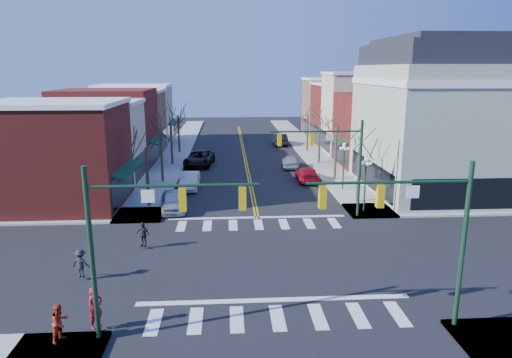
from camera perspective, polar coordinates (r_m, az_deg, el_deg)
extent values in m
plane|color=black|center=(26.51, 1.25, -10.15)|extent=(160.00, 160.00, 0.00)
cube|color=#9E9B93|center=(45.92, -11.83, -0.04)|extent=(3.50, 70.00, 0.15)
cube|color=#9E9B93|center=(46.71, 9.93, 0.27)|extent=(3.50, 70.00, 0.15)
cube|color=maroon|center=(38.93, -23.70, 2.57)|extent=(10.00, 8.50, 8.00)
cube|color=#BDB59C|center=(46.22, -20.46, 4.12)|extent=(10.00, 7.00, 7.50)
cube|color=maroon|center=(53.78, -18.10, 6.07)|extent=(10.00, 9.00, 8.50)
cube|color=#917150|center=(61.79, -16.21, 6.77)|extent=(10.00, 7.50, 7.80)
cube|color=#BDB59C|center=(69.31, -14.86, 7.71)|extent=(10.00, 8.00, 8.20)
cube|color=maroon|center=(53.35, 15.78, 5.90)|extent=(10.00, 8.50, 8.00)
cube|color=#BDB59C|center=(60.57, 13.45, 7.85)|extent=(10.00, 7.00, 10.00)
cube|color=maroon|center=(67.81, 11.58, 7.89)|extent=(10.00, 8.00, 8.50)
cube|color=#917150|center=(75.52, 10.02, 8.70)|extent=(10.00, 8.00, 9.00)
cube|color=#9BA791|center=(43.22, 22.03, 5.73)|extent=(12.00, 14.00, 11.00)
cube|color=white|center=(42.92, 22.52, 11.15)|extent=(12.25, 14.25, 0.50)
cube|color=black|center=(42.93, 22.81, 14.21)|extent=(11.40, 13.40, 1.80)
cube|color=black|center=(42.97, 22.95, 15.67)|extent=(9.80, 11.80, 0.60)
cylinder|color=#14331E|center=(18.97, -19.84, -9.16)|extent=(0.20, 0.20, 7.20)
cylinder|color=#14331E|center=(17.44, -10.28, -0.82)|extent=(6.50, 0.12, 0.12)
cube|color=gold|center=(17.55, -9.15, -2.55)|extent=(0.28, 0.28, 0.90)
cube|color=gold|center=(17.47, -1.70, -2.45)|extent=(0.28, 0.28, 0.90)
cylinder|color=#14331E|center=(20.53, 24.44, -7.84)|extent=(0.20, 0.20, 7.20)
cylinder|color=#14331E|center=(18.40, 16.32, -0.40)|extent=(6.50, 0.12, 0.12)
cube|color=gold|center=(18.43, 15.26, -2.08)|extent=(0.28, 0.28, 0.90)
cube|color=gold|center=(17.83, 8.31, -2.25)|extent=(0.28, 0.28, 0.90)
cylinder|color=#14331E|center=(33.72, 12.84, 1.14)|extent=(0.20, 0.20, 7.20)
cylinder|color=#14331E|center=(32.47, 7.56, 5.91)|extent=(6.50, 0.12, 0.12)
cube|color=gold|center=(32.49, 6.96, 4.95)|extent=(0.28, 0.28, 0.90)
cube|color=gold|center=(32.15, 2.96, 4.95)|extent=(0.28, 0.28, 0.90)
cylinder|color=#14331E|center=(35.34, 13.46, -1.00)|extent=(0.12, 0.12, 4.00)
sphere|color=white|center=(34.88, 13.65, 2.43)|extent=(0.36, 0.36, 0.36)
cylinder|color=#14331E|center=(41.43, 10.88, 1.26)|extent=(0.12, 0.12, 4.00)
sphere|color=white|center=(41.03, 11.01, 4.20)|extent=(0.36, 0.36, 0.36)
cylinder|color=#382B21|center=(36.69, -13.40, 0.15)|extent=(0.24, 0.24, 4.76)
cylinder|color=#382B21|center=(44.40, -11.71, 2.73)|extent=(0.24, 0.24, 5.04)
cylinder|color=#382B21|center=(52.25, -10.50, 4.12)|extent=(0.24, 0.24, 4.55)
cylinder|color=#382B21|center=(60.08, -9.62, 5.54)|extent=(0.24, 0.24, 4.90)
cylinder|color=#382B21|center=(37.65, 12.68, 0.42)|extent=(0.24, 0.24, 4.62)
cylinder|color=#382B21|center=(45.16, 9.92, 3.08)|extent=(0.24, 0.24, 5.18)
cylinder|color=#382B21|center=(52.89, 7.92, 4.48)|extent=(0.24, 0.24, 4.83)
cylinder|color=#382B21|center=(60.66, 6.44, 5.75)|extent=(0.24, 0.24, 4.97)
imported|color=#BBBBC0|center=(35.78, -10.38, -2.71)|extent=(2.41, 4.70, 1.53)
imported|color=silver|center=(42.03, -8.29, -0.22)|extent=(1.65, 4.54, 1.49)
imported|color=black|center=(51.83, -7.09, 2.57)|extent=(3.54, 6.41, 1.70)
imported|color=maroon|center=(44.72, 6.39, 0.62)|extent=(2.04, 4.82, 1.39)
imported|color=#B8B7BC|center=(50.58, 4.32, 2.20)|extent=(2.00, 4.32, 1.43)
imported|color=black|center=(65.84, 3.01, 4.97)|extent=(1.83, 5.02, 1.64)
imported|color=#AD121E|center=(20.72, -19.43, -14.95)|extent=(0.75, 0.78, 1.79)
imported|color=#B22C12|center=(20.39, -23.30, -16.15)|extent=(0.87, 0.95, 1.57)
imported|color=#212229|center=(28.66, -13.94, -6.72)|extent=(0.98, 0.73, 1.54)
imported|color=black|center=(25.55, -21.03, -9.81)|extent=(1.11, 0.81, 1.54)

